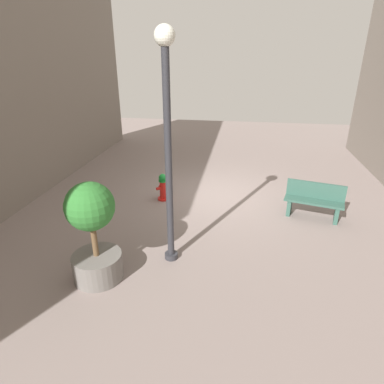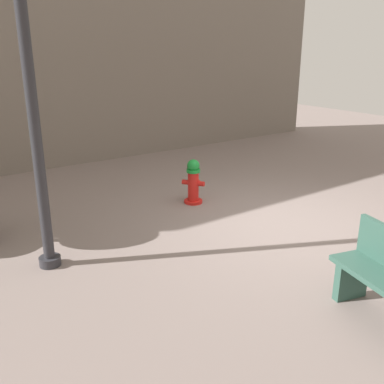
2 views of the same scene
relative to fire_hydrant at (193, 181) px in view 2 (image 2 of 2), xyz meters
name	(u,v)px [view 2 (image 2 of 2)]	position (x,y,z in m)	size (l,w,h in m)	color
ground_plane	(279,222)	(-1.59, -0.61, -0.41)	(23.40, 23.40, 0.00)	gray
fire_hydrant	(193,181)	(0.00, 0.00, 0.00)	(0.39, 0.39, 0.82)	red
street_lamp	(25,43)	(-0.90, 2.94, 2.37)	(0.36, 0.36, 4.54)	#2D2D33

